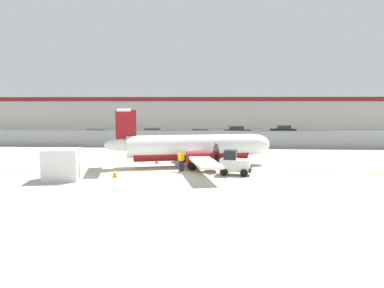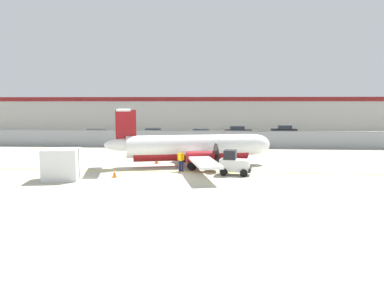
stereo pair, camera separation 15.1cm
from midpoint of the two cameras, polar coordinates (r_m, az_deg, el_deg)
The scene contains 16 objects.
ground_plane at distance 29.76m, azimuth -2.69°, elevation -4.23°, with size 140.00×140.00×0.01m.
perimeter_fence at distance 45.39m, azimuth -0.22°, elevation 0.85°, with size 98.00×0.10×2.10m.
parking_lot_strip at distance 56.91m, azimuth 0.70°, elevation 0.90°, with size 98.00×17.00×0.12m.
background_building at distance 75.14m, azimuth 1.61°, elevation 4.67°, with size 91.00×8.10×6.50m.
commuter_airplane at distance 32.20m, azimuth 0.45°, elevation -0.54°, with size 14.30×15.92×4.92m.
baggage_tug at distance 28.54m, azimuth 6.58°, elevation -2.98°, with size 2.48×1.71×1.88m.
ground_crew_worker at distance 29.77m, azimuth -1.55°, elevation -2.37°, with size 0.55×0.38×1.70m.
cargo_container at distance 28.09m, azimuth -19.13°, elevation -2.94°, with size 2.71×2.38×2.20m.
traffic_cone_near_left at distance 28.07m, azimuth -11.58°, elevation -4.35°, with size 0.36×0.36×0.64m.
traffic_cone_near_right at distance 33.77m, azimuth -5.30°, elevation -2.45°, with size 0.36×0.36×0.64m.
traffic_cone_far_left at distance 31.36m, azimuth 1.52°, elevation -3.11°, with size 0.36×0.36×0.64m.
parked_car_0 at distance 55.69m, azimuth -14.46°, elevation 1.44°, with size 4.30×2.21×1.58m.
parked_car_1 at distance 55.55m, azimuth -5.95°, elevation 1.60°, with size 4.20×2.00×1.58m.
parked_car_2 at distance 53.78m, azimuth 1.61°, elevation 1.47°, with size 4.36×2.35×1.58m.
parked_car_3 at distance 60.81m, azimuth 7.05°, elevation 1.99°, with size 4.36×2.36×1.58m.
parked_car_4 at distance 63.91m, azimuth 13.91°, elevation 2.06°, with size 4.27×2.15×1.58m.
Camera 2 is at (3.69, -27.03, 5.46)m, focal length 35.00 mm.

